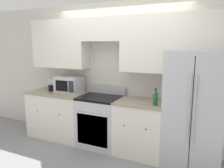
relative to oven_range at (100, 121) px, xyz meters
name	(u,v)px	position (x,y,z in m)	size (l,w,h in m)	color
ground_plane	(104,154)	(0.24, -0.31, -0.47)	(12.00, 12.00, 0.00)	gray
wall_back	(119,61)	(0.25, 0.27, 1.09)	(8.00, 0.39, 2.60)	beige
lower_cabinets_left	(59,114)	(-0.95, 0.00, 0.00)	(1.19, 0.64, 0.92)	silver
lower_cabinets_right	(141,128)	(0.77, 0.00, 0.00)	(0.82, 0.64, 0.92)	silver
oven_range	(100,121)	(0.00, 0.00, 0.00)	(0.75, 0.65, 1.08)	#B7B7BC
refrigerator	(194,108)	(1.59, 0.07, 0.42)	(0.84, 0.80, 1.77)	#B7B7BC
microwave	(69,84)	(-0.73, 0.08, 0.61)	(0.50, 0.37, 0.31)	#B7B7BC
bottle	(155,99)	(1.03, -0.13, 0.56)	(0.07, 0.07, 0.26)	#195928
electric_kettle	(53,85)	(-1.12, 0.08, 0.57)	(0.19, 0.21, 0.24)	#B7B7BC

